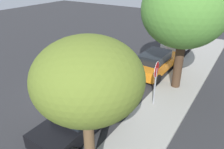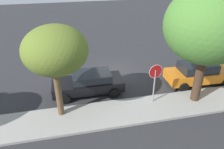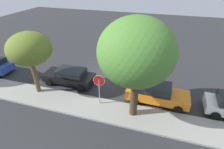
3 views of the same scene
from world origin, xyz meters
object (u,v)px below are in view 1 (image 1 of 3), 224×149
Objects in this scene: street_tree_far at (88,80)px; parked_car_black at (80,117)px; stop_sign at (156,76)px; parked_car_white at (179,42)px; parked_car_orange at (156,62)px; street_tree_near_corner at (185,10)px.

parked_car_black is at bearing -130.33° from street_tree_far.
stop_sign is 9.49m from parked_car_white.
parked_car_white is at bearing -173.57° from street_tree_far.
stop_sign is at bearing 9.98° from parked_car_white.
street_tree_far is at bearing 9.79° from parked_car_orange.
street_tree_far is (9.18, 1.58, 3.07)m from parked_car_orange.
street_tree_far reaches higher than stop_sign.
stop_sign is 0.61× the size of parked_car_white.
street_tree_near_corner reaches higher than parked_car_white.
street_tree_near_corner reaches higher than street_tree_far.
parked_car_white reaches higher than parked_car_black.
parked_car_white is (-5.35, -0.05, -0.02)m from parked_car_orange.
street_tree_near_corner reaches higher than stop_sign.
parked_car_black is 0.96× the size of parked_car_orange.
parked_car_white is 8.08m from street_tree_near_corner.
street_tree_near_corner is (1.46, 1.87, 3.88)m from parked_car_orange.
street_tree_near_corner is (-2.48, 0.28, 2.89)m from stop_sign.
parked_car_black is 7.51m from parked_car_orange.
street_tree_far is (5.24, 0.00, 2.08)m from stop_sign.
street_tree_near_corner is 7.77m from street_tree_far.
parked_car_black is 12.86m from parked_car_white.
street_tree_far reaches higher than parked_car_black.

